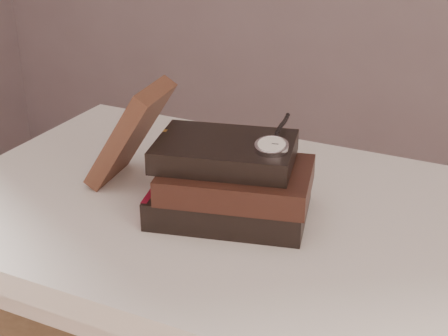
% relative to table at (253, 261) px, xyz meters
% --- Properties ---
extents(table, '(1.00, 0.60, 0.75)m').
position_rel_table_xyz_m(table, '(0.00, 0.00, 0.00)').
color(table, silver).
rests_on(table, ground).
extents(book_stack, '(0.27, 0.21, 0.12)m').
position_rel_table_xyz_m(book_stack, '(-0.03, -0.03, 0.15)').
color(book_stack, black).
rests_on(book_stack, table).
extents(journal, '(0.14, 0.13, 0.17)m').
position_rel_table_xyz_m(journal, '(-0.22, 0.01, 0.18)').
color(journal, '#3E2218').
rests_on(journal, table).
extents(pocket_watch, '(0.06, 0.15, 0.02)m').
position_rel_table_xyz_m(pocket_watch, '(0.04, -0.02, 0.22)').
color(pocket_watch, silver).
rests_on(pocket_watch, book_stack).
extents(eyeglasses, '(0.12, 0.13, 0.05)m').
position_rel_table_xyz_m(eyeglasses, '(-0.13, 0.03, 0.16)').
color(eyeglasses, silver).
rests_on(eyeglasses, book_stack).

